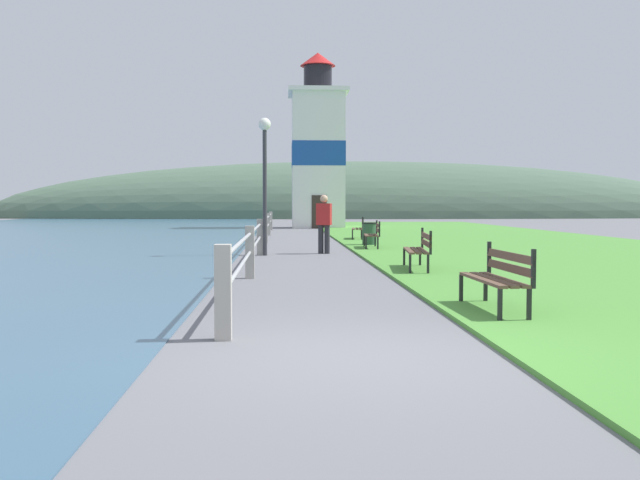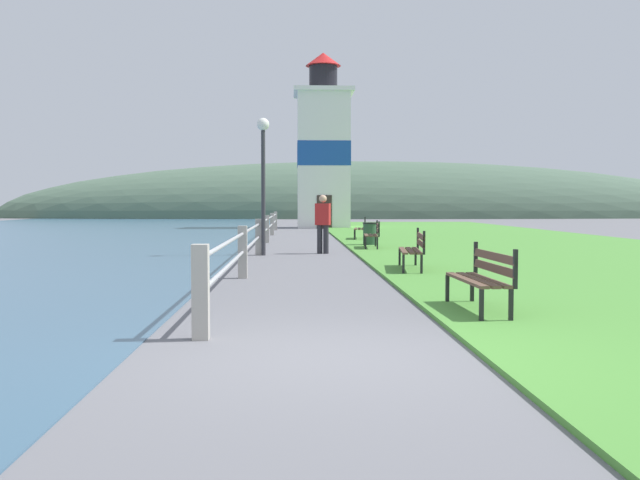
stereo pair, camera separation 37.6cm
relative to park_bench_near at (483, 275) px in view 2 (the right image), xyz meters
The scene contains 12 objects.
ground_plane 3.50m from the park_bench_near, 129.89° to the right, with size 160.00×160.00×0.00m, color slate.
grass_verge 17.74m from the park_bench_near, 72.78° to the left, with size 12.00×58.77×0.06m.
seawall_railing 14.93m from the park_bench_near, 103.90° to the left, with size 0.18×32.48×1.06m.
park_bench_near is the anchor object (origin of this frame).
park_bench_midway 6.01m from the park_bench_near, 89.22° to the left, with size 0.68×2.03×0.94m.
park_bench_far 13.59m from the park_bench_near, 89.84° to the left, with size 0.59×1.65×0.94m.
park_bench_by_lighthouse 19.56m from the park_bench_near, 89.37° to the left, with size 0.64×1.73×0.94m.
lighthouse 34.97m from the park_bench_near, 91.21° to the left, with size 3.64×3.64×10.77m.
person_strolling 11.93m from the park_bench_near, 98.14° to the left, with size 0.48×0.36×1.76m.
trash_bin 15.39m from the park_bench_near, 89.54° to the left, with size 0.54×0.54×0.84m.
lamp_post 11.87m from the park_bench_near, 107.14° to the left, with size 0.36×0.36×3.96m.
distant_hillside 66.78m from the park_bench_near, 85.03° to the left, with size 80.00×16.00×12.00m.
Camera 2 is at (-0.34, -6.84, 1.50)m, focal length 40.00 mm.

